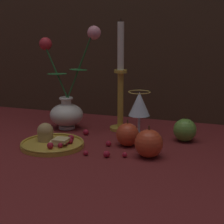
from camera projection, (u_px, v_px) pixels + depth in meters
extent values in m
plane|color=maroon|center=(103.00, 142.00, 1.17)|extent=(2.40, 2.40, 0.00)
cylinder|color=silver|center=(67.00, 127.00, 1.32)|extent=(0.06, 0.06, 0.01)
ellipsoid|color=silver|center=(67.00, 115.00, 1.31)|extent=(0.12, 0.12, 0.08)
cylinder|color=silver|center=(66.00, 103.00, 1.30)|extent=(0.03, 0.03, 0.03)
torus|color=silver|center=(66.00, 98.00, 1.30)|extent=(0.05, 0.05, 0.01)
cylinder|color=#23662D|center=(56.00, 71.00, 1.29)|extent=(0.08, 0.02, 0.19)
ellipsoid|color=#23662D|center=(57.00, 74.00, 1.29)|extent=(0.08, 0.06, 0.00)
sphere|color=red|center=(46.00, 44.00, 1.29)|extent=(0.04, 0.04, 0.04)
cylinder|color=#23662D|center=(80.00, 66.00, 1.26)|extent=(0.11, 0.02, 0.23)
ellipsoid|color=#23662D|center=(78.00, 70.00, 1.27)|extent=(0.08, 0.05, 0.00)
sphere|color=pink|center=(94.00, 33.00, 1.23)|extent=(0.05, 0.05, 0.05)
cylinder|color=gold|center=(52.00, 145.00, 1.12)|extent=(0.19, 0.19, 0.01)
torus|color=gold|center=(52.00, 142.00, 1.12)|extent=(0.19, 0.19, 0.01)
cylinder|color=tan|center=(45.00, 136.00, 1.14)|extent=(0.05, 0.05, 0.03)
sphere|color=tan|center=(45.00, 131.00, 1.14)|extent=(0.05, 0.05, 0.05)
cube|color=#DBBC7A|center=(57.00, 143.00, 1.10)|extent=(0.05, 0.05, 0.01)
cube|color=#DBBC7A|center=(61.00, 140.00, 1.10)|extent=(0.04, 0.04, 0.01)
sphere|color=#AD192D|center=(50.00, 146.00, 1.07)|extent=(0.02, 0.02, 0.02)
sphere|color=#AD192D|center=(60.00, 145.00, 1.08)|extent=(0.01, 0.01, 0.01)
sphere|color=#AD192D|center=(66.00, 143.00, 1.10)|extent=(0.01, 0.01, 0.01)
sphere|color=#AD192D|center=(70.00, 141.00, 1.12)|extent=(0.02, 0.02, 0.02)
sphere|color=#AD192D|center=(71.00, 138.00, 1.14)|extent=(0.02, 0.02, 0.02)
cylinder|color=silver|center=(139.00, 135.00, 1.24)|extent=(0.07, 0.07, 0.00)
cylinder|color=silver|center=(139.00, 125.00, 1.23)|extent=(0.01, 0.01, 0.06)
cone|color=silver|center=(139.00, 104.00, 1.21)|extent=(0.07, 0.07, 0.08)
cone|color=gold|center=(139.00, 107.00, 1.21)|extent=(0.06, 0.06, 0.05)
torus|color=gold|center=(139.00, 92.00, 1.20)|extent=(0.07, 0.07, 0.00)
cylinder|color=gold|center=(120.00, 128.00, 1.30)|extent=(0.07, 0.07, 0.01)
cylinder|color=gold|center=(120.00, 100.00, 1.28)|extent=(0.02, 0.02, 0.19)
cylinder|color=gold|center=(121.00, 71.00, 1.26)|extent=(0.04, 0.04, 0.01)
cylinder|color=silver|center=(121.00, 46.00, 1.24)|extent=(0.02, 0.02, 0.16)
cylinder|color=black|center=(121.00, 20.00, 1.22)|extent=(0.00, 0.00, 0.01)
sphere|color=#669938|center=(185.00, 130.00, 1.17)|extent=(0.07, 0.07, 0.07)
cylinder|color=#4C3319|center=(185.00, 117.00, 1.16)|extent=(0.00, 0.00, 0.01)
sphere|color=#D14223|center=(128.00, 135.00, 1.12)|extent=(0.07, 0.07, 0.07)
cylinder|color=#4C3319|center=(128.00, 121.00, 1.11)|extent=(0.00, 0.00, 0.01)
sphere|color=#D14223|center=(149.00, 143.00, 1.02)|extent=(0.08, 0.08, 0.08)
cylinder|color=#4C3319|center=(149.00, 128.00, 1.01)|extent=(0.00, 0.00, 0.01)
sphere|color=#AD192D|center=(107.00, 154.00, 1.03)|extent=(0.02, 0.02, 0.02)
sphere|color=#AD192D|center=(108.00, 144.00, 1.12)|extent=(0.02, 0.02, 0.02)
sphere|color=#AD192D|center=(125.00, 155.00, 1.03)|extent=(0.01, 0.01, 0.01)
sphere|color=#AD192D|center=(84.00, 153.00, 1.04)|extent=(0.01, 0.01, 0.01)
sphere|color=#AD192D|center=(86.00, 132.00, 1.24)|extent=(0.02, 0.02, 0.02)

